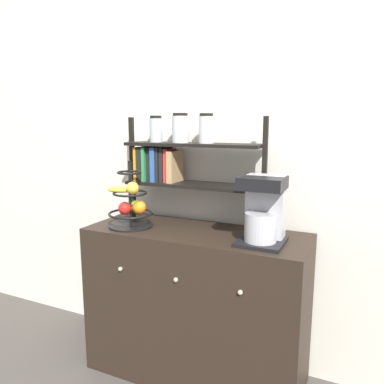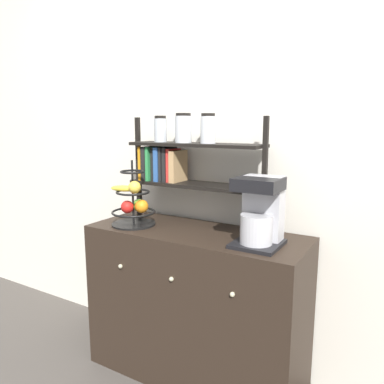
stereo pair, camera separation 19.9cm
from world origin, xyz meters
The scene contains 5 objects.
wall_back centered at (0.00, 0.50, 1.30)m, with size 7.00×0.05×2.60m, color silver.
sideboard centered at (0.00, 0.23, 0.43)m, with size 1.20×0.48×0.85m.
coffee_maker centered at (0.38, 0.19, 1.01)m, with size 0.22×0.24×0.33m.
fruit_stand centered at (-0.36, 0.16, 0.97)m, with size 0.25×0.25×0.37m.
shelf_hutch centered at (-0.17, 0.35, 1.23)m, with size 0.83×0.20×0.63m.
Camera 2 is at (0.98, -1.45, 1.42)m, focal length 35.00 mm.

